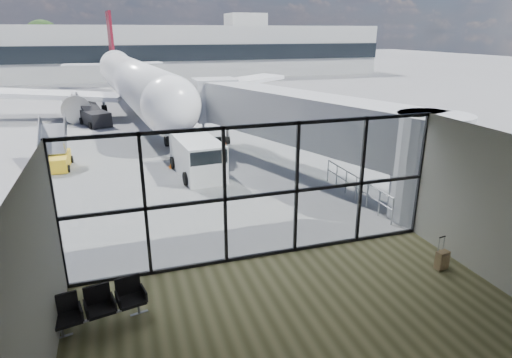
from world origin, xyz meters
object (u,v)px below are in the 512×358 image
airliner (132,80)px  mobile_stairs (54,159)px  seating_row (99,304)px  belt_loader (95,117)px  service_van (198,157)px  suitcase (442,260)px

airliner → mobile_stairs: (-5.08, -16.92, -2.36)m
seating_row → belt_loader: belt_loader is taller
seating_row → service_van: service_van is taller
service_van → belt_loader: 15.96m
airliner → service_van: airliner is taller
service_van → mobile_stairs: 8.11m
airliner → mobile_stairs: 17.82m
seating_row → airliner: (2.46, 31.63, 2.32)m
suitcase → service_van: size_ratio=0.24×
seating_row → mobile_stairs: mobile_stairs is taller
seating_row → suitcase: size_ratio=2.11×
service_van → suitcase: bearing=-69.4°
service_van → mobile_stairs: bearing=148.8°
suitcase → airliner: (-7.71, 32.19, 2.55)m
seating_row → belt_loader: size_ratio=0.50×
airliner → mobile_stairs: bearing=-112.1°
airliner → mobile_stairs: airliner is taller
belt_loader → mobile_stairs: mobile_stairs is taller
suitcase → mobile_stairs: size_ratio=0.35×
airliner → service_van: bearing=-89.3°
seating_row → suitcase: 10.19m
mobile_stairs → service_van: bearing=-25.7°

